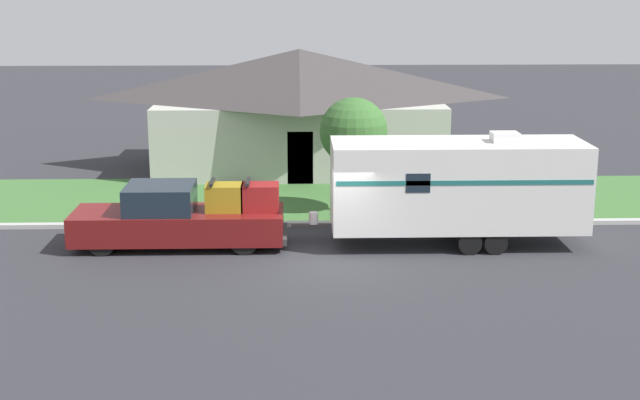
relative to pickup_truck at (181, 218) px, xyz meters
name	(u,v)px	position (x,y,z in m)	size (l,w,h in m)	color
ground_plane	(330,261)	(4.41, -1.61, -0.88)	(120.00, 120.00, 0.00)	#2D2D33
curb_strip	(326,224)	(4.41, 2.14, -0.81)	(80.00, 0.30, 0.14)	#ADADA8
lawn_strip	(322,199)	(4.41, 5.79, -0.87)	(80.00, 7.00, 0.03)	#3D6B33
house_across_street	(300,107)	(3.62, 11.48, 1.72)	(12.64, 7.13, 5.02)	#B2B2A8
pickup_truck	(181,218)	(0.00, 0.00, 0.00)	(6.39, 2.09, 2.02)	black
travel_trailer	(458,185)	(8.28, 0.00, 0.96)	(8.75, 2.45, 3.42)	black
mailbox	(539,186)	(11.68, 3.26, 0.13)	(0.48, 0.20, 1.32)	brown
tree_in_yard	(354,132)	(5.40, 3.83, 1.93)	(2.31, 2.31, 3.98)	brown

